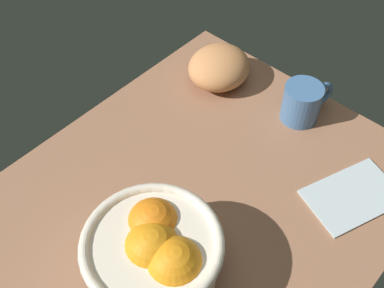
{
  "coord_description": "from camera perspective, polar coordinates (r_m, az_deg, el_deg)",
  "views": [
    {
      "loc": [
        35.21,
        30.42,
        69.53
      ],
      "look_at": [
        -5.34,
        -6.2,
        5.0
      ],
      "focal_mm": 45.05,
      "sensor_mm": 36.0,
      "label": 1
    }
  ],
  "objects": [
    {
      "name": "ground_plane",
      "position": [
        0.85,
        0.7,
        -7.03
      ],
      "size": [
        73.47,
        60.56,
        3.0
      ],
      "primitive_type": "cube",
      "color": "#916247"
    },
    {
      "name": "bread_loaf",
      "position": [
        1.01,
        3.23,
        9.06
      ],
      "size": [
        13.45,
        12.35,
        7.58
      ],
      "primitive_type": "ellipsoid",
      "rotation": [
        0.0,
        0.0,
        6.28
      ],
      "color": "#C8834E",
      "rests_on": "ground"
    },
    {
      "name": "mug",
      "position": [
        0.96,
        13.01,
        4.85
      ],
      "size": [
        11.21,
        7.43,
        7.74
      ],
      "color": "teal",
      "rests_on": "ground"
    },
    {
      "name": "fruit_bowl",
      "position": [
        0.71,
        -4.38,
        -12.61
      ],
      "size": [
        20.58,
        20.58,
        11.71
      ],
      "color": "beige",
      "rests_on": "ground"
    },
    {
      "name": "napkin_folded",
      "position": [
        0.88,
        18.53,
        -5.77
      ],
      "size": [
        18.64,
        15.42,
        0.86
      ],
      "primitive_type": "cube",
      "rotation": [
        0.0,
        0.0,
        -0.37
      ],
      "color": "#B3C3C9",
      "rests_on": "ground"
    }
  ]
}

